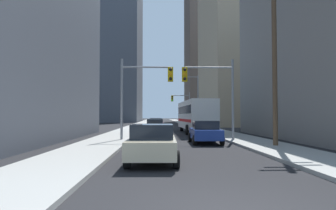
% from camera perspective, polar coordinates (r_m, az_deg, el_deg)
% --- Properties ---
extents(sidewalk_left, '(3.17, 160.00, 0.15)m').
position_cam_1_polar(sidewalk_left, '(55.65, -5.65, -3.89)').
color(sidewalk_left, '#9E9E99').
rests_on(sidewalk_left, ground).
extents(sidewalk_right, '(3.17, 160.00, 0.15)m').
position_cam_1_polar(sidewalk_right, '(55.90, 4.75, -3.89)').
color(sidewalk_right, '#9E9E99').
rests_on(sidewalk_right, ground).
extents(city_bus, '(2.93, 11.58, 3.40)m').
position_cam_1_polar(city_bus, '(31.96, 5.28, -1.93)').
color(city_bus, silver).
rests_on(city_bus, ground).
extents(sedan_beige, '(1.95, 4.25, 1.52)m').
position_cam_1_polar(sedan_beige, '(11.82, -3.00, -7.34)').
color(sedan_beige, '#C6B793').
rests_on(sedan_beige, ground).
extents(sedan_blue, '(1.95, 4.25, 1.52)m').
position_cam_1_polar(sedan_blue, '(20.11, 7.15, -5.15)').
color(sedan_blue, navy).
rests_on(sedan_blue, ground).
extents(sedan_white, '(1.95, 4.24, 1.52)m').
position_cam_1_polar(sedan_white, '(30.51, -2.57, -4.11)').
color(sedan_white, white).
rests_on(sedan_white, ground).
extents(sedan_maroon, '(1.95, 4.25, 1.52)m').
position_cam_1_polar(sedan_maroon, '(38.22, -2.27, -3.70)').
color(sedan_maroon, maroon).
rests_on(sedan_maroon, ground).
extents(sedan_grey, '(1.95, 4.21, 1.52)m').
position_cam_1_polar(sedan_grey, '(43.30, -2.44, -3.50)').
color(sedan_grey, slate).
rests_on(sedan_grey, ground).
extents(traffic_signal_near_left, '(3.82, 0.44, 6.00)m').
position_cam_1_polar(traffic_signal_near_left, '(21.62, -4.60, 3.74)').
color(traffic_signal_near_left, gray).
rests_on(traffic_signal_near_left, ground).
extents(traffic_signal_near_right, '(3.83, 0.44, 6.00)m').
position_cam_1_polar(traffic_signal_near_right, '(21.94, 8.23, 3.67)').
color(traffic_signal_near_right, gray).
rests_on(traffic_signal_near_right, ground).
extents(traffic_signal_far_right, '(3.31, 0.44, 6.00)m').
position_cam_1_polar(traffic_signal_far_right, '(51.84, 2.63, 0.32)').
color(traffic_signal_far_right, gray).
rests_on(traffic_signal_far_right, ground).
extents(utility_pole_right, '(2.20, 0.28, 10.28)m').
position_cam_1_polar(utility_pole_right, '(18.58, 19.81, 9.10)').
color(utility_pole_right, brown).
rests_on(utility_pole_right, ground).
extents(street_lamp_right, '(2.34, 0.32, 7.50)m').
position_cam_1_polar(street_lamp_right, '(41.66, 5.29, 1.62)').
color(street_lamp_right, gray).
rests_on(street_lamp_right, ground).
extents(building_left_far_tower, '(22.70, 29.38, 74.66)m').
position_cam_1_polar(building_left_far_tower, '(101.68, -12.07, 18.40)').
color(building_left_far_tower, '#4C515B').
rests_on(building_left_far_tower, ground).
extents(building_right_mid_block, '(15.21, 23.14, 32.57)m').
position_cam_1_polar(building_right_mid_block, '(61.15, 14.49, 11.64)').
color(building_right_mid_block, tan).
rests_on(building_right_mid_block, ground).
extents(building_right_far_highrise, '(16.14, 19.75, 50.28)m').
position_cam_1_polar(building_right_far_highrise, '(99.44, 8.36, 11.49)').
color(building_right_far_highrise, '#66564C').
rests_on(building_right_far_highrise, ground).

